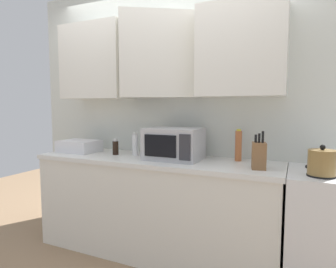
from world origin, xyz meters
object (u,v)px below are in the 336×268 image
object	(u,v)px
bottle_white_jar	(135,144)
bottle_soy_dark	(115,147)
dish_rack	(79,146)
bottle_spice_jar	(238,146)
knife_block	(259,155)
kettle	(322,162)
microwave	(174,144)

from	to	relation	value
bottle_white_jar	bottle_soy_dark	world-z (taller)	bottle_white_jar
dish_rack	bottle_white_jar	xyz separation A→B (m)	(0.64, 0.05, 0.05)
dish_rack	bottle_spice_jar	bearing A→B (deg)	6.05
knife_block	bottle_white_jar	world-z (taller)	knife_block
kettle	bottle_soy_dark	bearing A→B (deg)	174.64
knife_block	bottle_white_jar	bearing A→B (deg)	172.91
bottle_spice_jar	dish_rack	bearing A→B (deg)	-173.95
microwave	knife_block	xyz separation A→B (m)	(0.74, -0.10, -0.04)
microwave	dish_rack	xyz separation A→B (m)	(-1.06, -0.01, -0.08)
dish_rack	bottle_spice_jar	distance (m)	1.61
microwave	bottle_spice_jar	world-z (taller)	microwave
kettle	bottle_spice_jar	xyz separation A→B (m)	(-0.61, 0.33, 0.04)
microwave	dish_rack	bearing A→B (deg)	-179.35
kettle	bottle_white_jar	size ratio (longest dim) A/B	0.92
bottle_white_jar	microwave	bearing A→B (deg)	-5.47
kettle	bottle_soy_dark	size ratio (longest dim) A/B	1.29
dish_rack	bottle_spice_jar	size ratio (longest dim) A/B	1.38
kettle	bottle_soy_dark	xyz separation A→B (m)	(-1.76, 0.17, -0.02)
kettle	dish_rack	size ratio (longest dim) A/B	0.53
knife_block	microwave	bearing A→B (deg)	171.99
microwave	knife_block	world-z (taller)	knife_block
bottle_spice_jar	kettle	bearing A→B (deg)	-28.29
microwave	bottle_white_jar	bearing A→B (deg)	174.53
microwave	dish_rack	distance (m)	1.06
microwave	knife_block	size ratio (longest dim) A/B	1.67
bottle_soy_dark	microwave	bearing A→B (deg)	0.59
bottle_spice_jar	bottle_white_jar	xyz separation A→B (m)	(-0.96, -0.12, -0.03)
bottle_spice_jar	bottle_soy_dark	size ratio (longest dim) A/B	1.76
dish_rack	bottle_white_jar	bearing A→B (deg)	4.70
knife_block	kettle	bearing A→B (deg)	-9.42
dish_rack	bottle_spice_jar	world-z (taller)	bottle_spice_jar
knife_block	bottle_soy_dark	bearing A→B (deg)	175.88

